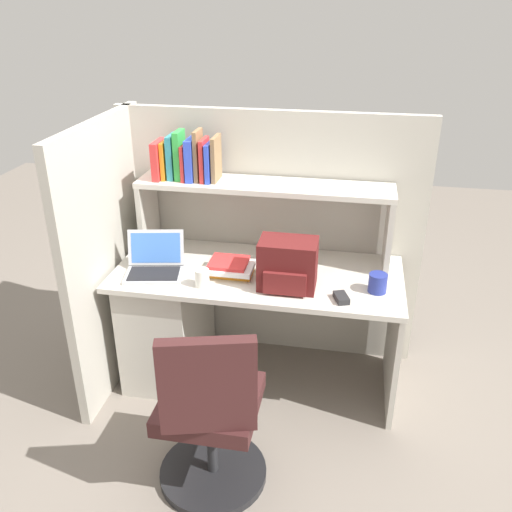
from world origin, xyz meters
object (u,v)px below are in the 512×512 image
(office_chair, at_px, (211,421))
(paper_cup, at_px, (202,278))
(backpack, at_px, (288,265))
(laptop, at_px, (155,264))
(computer_mouse, at_px, (341,298))
(snack_canister, at_px, (378,283))

(office_chair, bearing_deg, paper_cup, -87.17)
(paper_cup, distance_m, office_chair, 0.76)
(backpack, bearing_deg, laptop, 178.05)
(laptop, xyz_separation_m, computer_mouse, (1.03, -0.12, -0.03))
(backpack, bearing_deg, office_chair, -109.24)
(laptop, distance_m, office_chair, 0.96)
(computer_mouse, xyz_separation_m, paper_cup, (-0.73, 0.02, 0.03))
(computer_mouse, bearing_deg, laptop, 153.05)
(backpack, bearing_deg, paper_cup, -170.37)
(office_chair, bearing_deg, snack_canister, -148.82)
(laptop, distance_m, paper_cup, 0.31)
(snack_canister, height_order, office_chair, office_chair)
(computer_mouse, bearing_deg, snack_canister, 15.03)
(paper_cup, distance_m, snack_canister, 0.92)
(snack_canister, xyz_separation_m, office_chair, (-0.71, -0.73, -0.39))
(paper_cup, bearing_deg, computer_mouse, -1.45)
(computer_mouse, bearing_deg, office_chair, -151.67)
(computer_mouse, distance_m, office_chair, 0.88)
(backpack, xyz_separation_m, office_chair, (-0.24, -0.70, -0.46))
(laptop, height_order, office_chair, laptop)
(paper_cup, bearing_deg, backpack, 9.63)
(backpack, bearing_deg, computer_mouse, -17.93)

